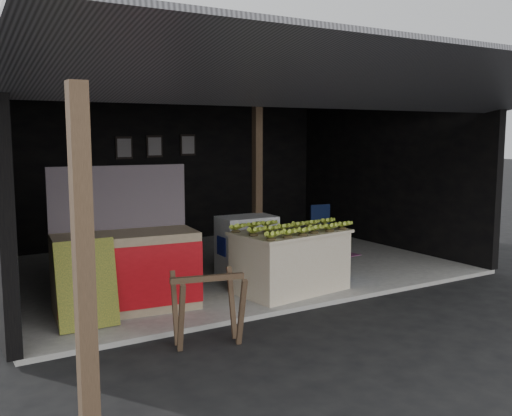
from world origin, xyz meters
TOP-DOWN VIEW (x-y plane):
  - ground at (0.00, 0.00)m, footprint 80.00×80.00m
  - concrete_slab at (0.00, 2.50)m, footprint 7.00×5.00m
  - shophouse at (0.00, 2.82)m, footprint 7.40×7.29m
  - banana_table at (0.07, 0.66)m, footprint 1.60×1.10m
  - banana_pile at (0.07, 0.66)m, footprint 1.47×0.99m
  - white_crate at (-0.04, 1.63)m, footprint 0.84×0.59m
  - neighbor_stall at (-2.09, 1.00)m, footprint 1.75×0.94m
  - green_signboard at (-2.67, 0.56)m, footprint 0.65×0.21m
  - sawhorse at (-1.71, -0.45)m, footprint 0.79×0.79m
  - water_barrel at (1.06, 0.85)m, footprint 0.30×0.30m
  - plastic_chair at (2.09, 2.57)m, footprint 0.44×0.44m
  - magenta_rug at (1.63, 2.32)m, footprint 1.59×1.15m
  - picture_frames at (-0.17, 4.89)m, footprint 1.62×0.04m

SIDE VIEW (x-z plane):
  - ground at x=0.00m, z-range 0.00..0.00m
  - concrete_slab at x=0.00m, z-range 0.00..0.06m
  - magenta_rug at x=1.63m, z-range 0.06..0.07m
  - water_barrel at x=1.06m, z-range 0.06..0.50m
  - sawhorse at x=-1.71m, z-range 0.10..0.84m
  - banana_table at x=0.07m, z-range 0.06..0.88m
  - white_crate at x=-0.04m, z-range 0.06..0.97m
  - green_signboard at x=-2.67m, z-range 0.06..1.03m
  - plastic_chair at x=2.09m, z-range 0.13..0.97m
  - neighbor_stall at x=-2.09m, z-range -0.29..1.44m
  - banana_pile at x=0.07m, z-range 0.88..1.04m
  - picture_frames at x=-0.17m, z-range 1.70..2.16m
  - shophouse at x=0.00m, z-range 0.59..3.61m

